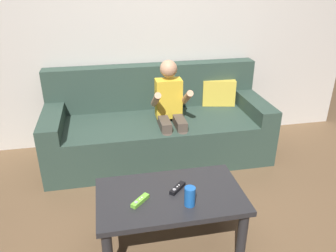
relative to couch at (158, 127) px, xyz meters
name	(u,v)px	position (x,y,z in m)	size (l,w,h in m)	color
ground_plane	(197,250)	(0.03, -1.31, -0.29)	(8.41, 8.41, 0.00)	brown
wall_back	(153,19)	(0.03, 0.39, 0.96)	(4.20, 0.05, 2.50)	beige
couch	(158,127)	(0.00, 0.00, 0.00)	(2.07, 0.80, 0.84)	#2D4238
person_seated_on_couch	(170,109)	(0.08, -0.18, 0.26)	(0.33, 0.41, 0.97)	#4C4238
coffee_table	(170,202)	(-0.13, -1.22, 0.05)	(0.92, 0.53, 0.40)	#232326
game_remote_lime_near_edge	(140,201)	(-0.32, -1.26, 0.13)	(0.12, 0.12, 0.03)	#72C638
game_remote_black_center	(177,188)	(-0.07, -1.18, 0.13)	(0.12, 0.13, 0.03)	black
soda_can	(190,196)	(-0.04, -1.34, 0.18)	(0.07, 0.07, 0.12)	#1959B2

